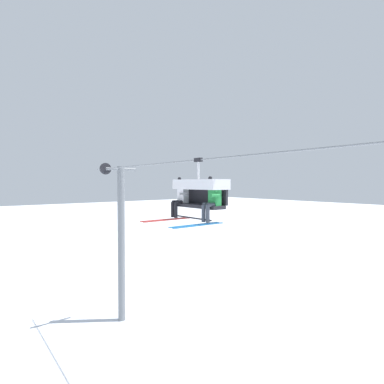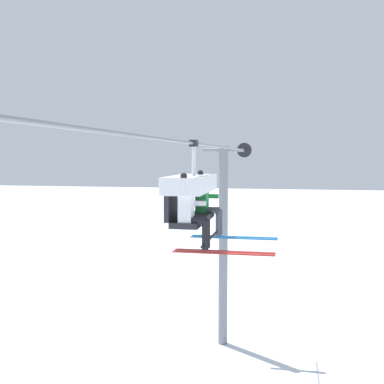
# 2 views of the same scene
# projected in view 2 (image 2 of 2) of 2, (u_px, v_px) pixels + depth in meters

# --- Properties ---
(lift_tower_far) EXTENTS (0.36, 1.88, 7.96)m
(lift_tower_far) POSITION_uv_depth(u_px,v_px,m) (224.00, 241.00, 18.85)
(lift_tower_far) COLOR slate
(lift_tower_far) RESTS_ON ground_plane
(lift_cable) EXTENTS (19.02, 0.05, 0.05)m
(lift_cable) POSITION_uv_depth(u_px,v_px,m) (207.00, 145.00, 10.11)
(lift_cable) COLOR slate
(chairlift_chair) EXTENTS (1.92, 0.74, 1.80)m
(chairlift_chair) POSITION_uv_depth(u_px,v_px,m) (190.00, 192.00, 8.79)
(chairlift_chair) COLOR #232328
(skier_white) EXTENTS (0.48, 1.70, 1.34)m
(skier_white) POSITION_uv_depth(u_px,v_px,m) (193.00, 211.00, 8.03)
(skier_white) COLOR silver
(skier_green) EXTENTS (0.48, 1.70, 1.34)m
(skier_green) POSITION_uv_depth(u_px,v_px,m) (208.00, 203.00, 9.50)
(skier_green) COLOR #23843D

